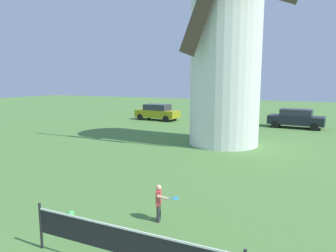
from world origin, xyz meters
name	(u,v)px	position (x,y,z in m)	size (l,w,h in m)	color
windmill	(226,38)	(-1.73, 15.70, 6.35)	(8.26, 4.85, 13.39)	white
tennis_net	(126,242)	(-0.29, 2.37, 0.68)	(4.71, 0.06, 1.10)	black
player_far	(160,201)	(-0.71, 4.73, 0.60)	(0.72, 0.35, 1.06)	#333338
stray_ball	(71,214)	(-3.09, 3.84, 0.12)	(0.23, 0.23, 0.23)	#4CB259
parked_car_mustard	(157,112)	(-10.56, 24.32, 0.81)	(4.48, 2.20, 1.56)	#999919
parked_car_green	(226,115)	(-3.73, 24.37, 0.81)	(4.08, 2.28, 1.56)	#1E6638
parked_car_black	(296,118)	(2.10, 24.54, 0.81)	(4.45, 2.23, 1.56)	#1E232D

